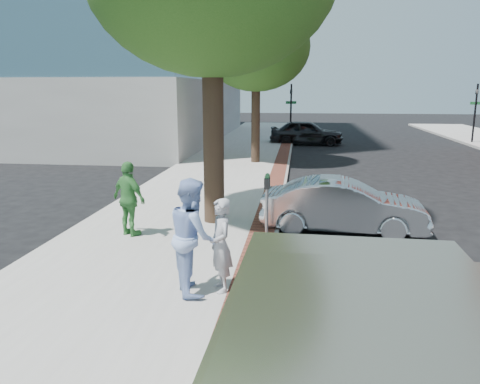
% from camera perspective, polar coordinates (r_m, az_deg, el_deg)
% --- Properties ---
extents(ground, '(120.00, 120.00, 0.00)m').
position_cam_1_polar(ground, '(10.33, -1.73, -7.32)').
color(ground, black).
rests_on(ground, ground).
extents(sidewalk, '(5.00, 60.00, 0.15)m').
position_cam_1_polar(sidewalk, '(18.18, -2.46, 1.63)').
color(sidewalk, '#9E9991').
rests_on(sidewalk, ground).
extents(brick_strip, '(0.60, 60.00, 0.01)m').
position_cam_1_polar(brick_strip, '(17.93, 4.48, 1.71)').
color(brick_strip, brown).
rests_on(brick_strip, sidewalk).
extents(curb, '(0.10, 60.00, 0.15)m').
position_cam_1_polar(curb, '(17.93, 5.60, 1.43)').
color(curb, gray).
rests_on(curb, ground).
extents(office_base, '(18.20, 22.20, 4.00)m').
position_cam_1_polar(office_base, '(34.81, -17.65, 9.45)').
color(office_base, gray).
rests_on(office_base, ground).
extents(signal_near, '(0.70, 0.15, 3.80)m').
position_cam_1_polar(signal_near, '(31.63, 6.23, 10.16)').
color(signal_near, black).
rests_on(signal_near, ground).
extents(signal_far, '(0.70, 0.15, 3.80)m').
position_cam_1_polar(signal_far, '(33.46, 26.76, 9.05)').
color(signal_far, black).
rests_on(signal_far, ground).
extents(tree_far, '(4.80, 4.80, 7.14)m').
position_cam_1_polar(tree_far, '(21.76, 1.98, 17.23)').
color(tree_far, black).
rests_on(tree_far, sidewalk).
extents(parking_meter, '(0.12, 0.32, 1.47)m').
position_cam_1_polar(parking_meter, '(10.62, 3.31, -0.00)').
color(parking_meter, gray).
rests_on(parking_meter, sidewalk).
extents(person_gray, '(0.60, 0.69, 1.59)m').
position_cam_1_polar(person_gray, '(7.85, -2.38, -6.50)').
color(person_gray, '#A8A9AD').
rests_on(person_gray, sidewalk).
extents(person_officer, '(1.04, 1.15, 1.94)m').
position_cam_1_polar(person_officer, '(7.81, -5.80, -5.31)').
color(person_officer, '#95B0E6').
rests_on(person_officer, sidewalk).
extents(person_green, '(1.09, 0.89, 1.74)m').
position_cam_1_polar(person_green, '(11.04, -13.36, -0.83)').
color(person_green, '#3E893F').
rests_on(person_green, sidewalk).
extents(sedan_silver, '(4.09, 1.65, 1.32)m').
position_cam_1_polar(sedan_silver, '(11.85, 12.47, -1.67)').
color(sedan_silver, silver).
rests_on(sedan_silver, ground).
extents(bg_car, '(4.63, 1.94, 1.56)m').
position_cam_1_polar(bg_car, '(30.22, 8.11, 7.22)').
color(bg_car, black).
rests_on(bg_car, ground).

